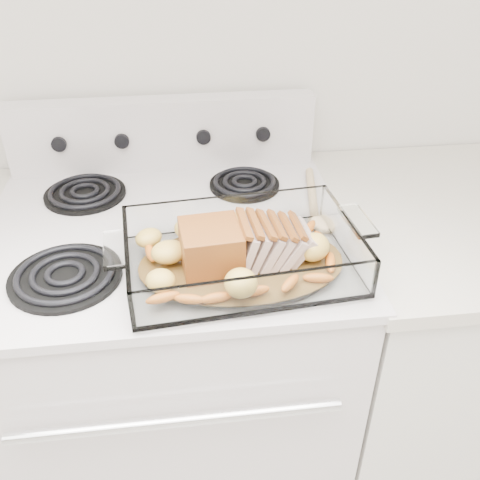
{
  "coord_description": "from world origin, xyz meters",
  "views": [
    {
      "loc": [
        0.04,
        0.67,
        1.56
      ],
      "look_at": [
        0.14,
        1.5,
        0.99
      ],
      "focal_mm": 40.0,
      "sensor_mm": 36.0,
      "label": 1
    }
  ],
  "objects": [
    {
      "name": "counter_right",
      "position": [
        0.67,
        1.66,
        0.47
      ],
      "size": [
        0.58,
        0.68,
        0.93
      ],
      "color": "silver",
      "rests_on": "ground"
    },
    {
      "name": "electric_range",
      "position": [
        0.0,
        1.66,
        0.48
      ],
      "size": [
        0.78,
        0.7,
        1.12
      ],
      "color": "silver",
      "rests_on": "ground"
    },
    {
      "name": "roast_vegetables",
      "position": [
        0.14,
        1.52,
        0.97
      ],
      "size": [
        0.36,
        0.2,
        0.04
      ],
      "rotation": [
        0.0,
        0.0,
        -0.09
      ],
      "color": "#C95812",
      "rests_on": "baking_dish"
    },
    {
      "name": "pork_roast",
      "position": [
        0.12,
        1.48,
        0.99
      ],
      "size": [
        0.25,
        0.11,
        0.09
      ],
      "rotation": [
        0.0,
        0.0,
        0.35
      ],
      "color": "brown",
      "rests_on": "baking_dish"
    },
    {
      "name": "wooden_spoon",
      "position": [
        0.33,
        1.67,
        0.95
      ],
      "size": [
        0.07,
        0.29,
        0.02
      ],
      "rotation": [
        0.0,
        0.0,
        -0.18
      ],
      "color": "beige",
      "rests_on": "electric_range"
    },
    {
      "name": "baking_dish",
      "position": [
        0.14,
        1.48,
        0.97
      ],
      "size": [
        0.42,
        0.28,
        0.08
      ],
      "rotation": [
        0.0,
        0.0,
        0.08
      ],
      "color": "white",
      "rests_on": "electric_range"
    }
  ]
}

